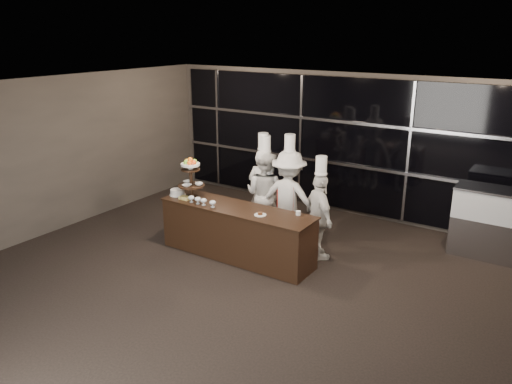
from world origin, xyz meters
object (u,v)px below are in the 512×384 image
Objects in this scene: display_case at (497,220)px; chef_c at (289,198)px; chef_a at (263,191)px; chef_d at (319,216)px; chef_b at (265,194)px; layer_cake at (178,192)px; display_stand at (191,175)px; buffet_counter at (237,232)px.

display_case is 0.69× the size of chef_c.
chef_c is at bearing -10.07° from chef_a.
chef_c reaches higher than chef_d.
chef_c is (0.57, -0.09, 0.05)m from chef_b.
layer_cake is at bearing -153.67° from display_case.
display_stand is 0.41× the size of chef_d.
chef_a is at bearing 164.59° from chef_d.
chef_c reaches higher than display_stand.
chef_d reaches higher than display_case.
chef_a is at bearing 45.68° from layer_cake.
buffet_counter is 1.19m from chef_a.
buffet_counter is 1.44× the size of chef_b.
display_stand is at bearing -145.70° from chef_c.
chef_c reaches higher than layer_cake.
chef_c is at bearing 34.30° from display_stand.
chef_a is 1.43m from chef_d.
chef_b reaches higher than display_case.
layer_cake is (-1.30, -0.05, 0.51)m from buffet_counter.
chef_b is (-0.11, 1.09, 0.38)m from buffet_counter.
chef_b reaches higher than display_stand.
buffet_counter is 1.45m from chef_d.
chef_c is at bearing 30.78° from layer_cake.
buffet_counter is at bearing 0.01° from display_stand.
chef_d is (1.21, 0.72, 0.32)m from buffet_counter.
chef_a is (-3.92, -1.34, 0.19)m from display_case.
display_case is 0.78× the size of chef_d.
chef_d is (2.21, 0.73, -0.55)m from display_stand.
display_stand is at bearing -179.99° from buffet_counter.
chef_a is at bearing 169.93° from chef_c.
display_case is (5.05, 2.50, -0.29)m from layer_cake.
chef_b is at bearing 43.74° from layer_cake.
display_case is (3.76, 2.45, 0.22)m from buffet_counter.
chef_c is 1.13× the size of chef_d.
chef_a is at bearing 162.51° from chef_b.
layer_cake is 1.65m from chef_b.
chef_b reaches higher than chef_d.
layer_cake is at bearing -149.22° from chef_c.
layer_cake is 0.21× the size of display_case.
layer_cake is 0.16× the size of chef_d.
chef_b is at bearing -17.49° from chef_a.
display_stand is 0.36× the size of chef_c.
buffet_counter is at bearing -84.33° from chef_b.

